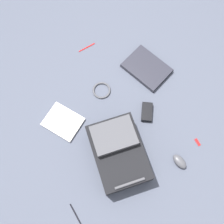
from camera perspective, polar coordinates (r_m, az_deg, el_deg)
The scene contains 10 objects.
ground_plane at distance 1.84m, azimuth -0.02°, elevation -1.02°, with size 3.88×3.88×0.00m, color #4C5160.
backpack at distance 1.70m, azimuth 1.28°, elevation -8.36°, with size 0.40×0.49×0.19m.
laptop at distance 1.98m, azimuth 7.28°, elevation 9.14°, with size 0.29×0.36×0.03m.
book_comic at distance 1.85m, azimuth -10.23°, elevation -2.03°, with size 0.27×0.29×0.02m.
computer_mouse at distance 1.80m, azimuth 14.00°, elevation -10.04°, with size 0.06×0.11×0.04m, color #4C4C51.
cable_coil at distance 1.90m, azimuth -2.20°, elevation 4.57°, with size 0.13×0.13×0.01m, color #4C4C51.
power_brick at distance 1.85m, azimuth 7.32°, elevation 0.01°, with size 0.07×0.13×0.03m, color black.
pen_black at distance 2.08m, azimuth -5.31°, elevation 13.38°, with size 0.01×0.01×0.13m, color red.
pen_blue at distance 1.76m, azimuth -7.67°, elevation -20.47°, with size 0.01×0.01×0.14m, color black.
usb_stick at distance 1.88m, azimuth 17.52°, elevation -6.05°, with size 0.02×0.05×0.01m, color #B21919.
Camera 1 is at (0.31, 0.47, 1.75)m, focal length 43.60 mm.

